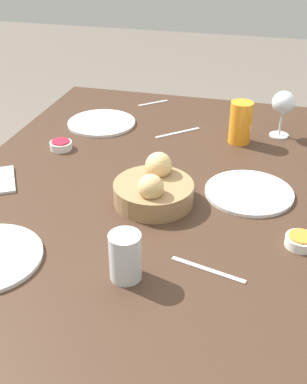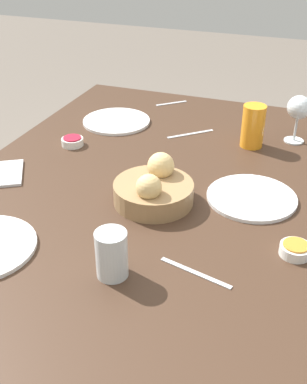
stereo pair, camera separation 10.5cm
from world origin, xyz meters
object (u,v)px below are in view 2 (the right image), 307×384
at_px(wine_glass, 299,109).
at_px(jam_bowl_berry, 72,141).
at_px(cell_phone, 9,173).
at_px(water_tumbler, 112,254).
at_px(spoon_coffee, 171,103).
at_px(plate_far_center, 252,197).
at_px(juice_glass, 253,126).
at_px(jam_bowl_honey, 295,250).
at_px(bread_basket, 154,189).
at_px(plate_near_left, 116,121).
at_px(fork_silver, 190,134).
at_px(knife_silver, 195,273).

distance_m(wine_glass, jam_bowl_berry, 0.73).
height_order(jam_bowl_berry, cell_phone, jam_bowl_berry).
distance_m(water_tumbler, spoon_coffee, 1.02).
distance_m(plate_far_center, jam_bowl_berry, 0.62).
xyz_separation_m(juice_glass, jam_bowl_honey, (0.53, 0.20, -0.05)).
bearing_deg(wine_glass, spoon_coffee, -111.27).
xyz_separation_m(water_tumbler, cell_phone, (-0.29, -0.46, -0.05)).
xyz_separation_m(water_tumbler, jam_bowl_honey, (-0.20, 0.35, -0.04)).
relative_size(juice_glass, spoon_coffee, 1.34).
distance_m(bread_basket, spoon_coffee, 0.72).
height_order(plate_far_center, cell_phone, plate_far_center).
relative_size(bread_basket, cell_phone, 1.25).
distance_m(plate_near_left, fork_silver, 0.27).
height_order(juice_glass, jam_bowl_honey, juice_glass).
height_order(water_tumbler, jam_bowl_honey, water_tumbler).
bearing_deg(plate_far_center, jam_bowl_honey, 33.55).
distance_m(plate_near_left, water_tumbler, 0.82).
relative_size(plate_far_center, cell_phone, 1.42).
bearing_deg(jam_bowl_berry, bread_basket, 57.94).
xyz_separation_m(spoon_coffee, cell_phone, (0.71, -0.26, 0.00)).
height_order(jam_bowl_berry, jam_bowl_honey, same).
bearing_deg(knife_silver, bread_basket, -142.68).
xyz_separation_m(bread_basket, knife_silver, (0.24, 0.18, -0.04)).
height_order(juice_glass, cell_phone, juice_glass).
bearing_deg(wine_glass, fork_silver, -79.25).
relative_size(jam_bowl_honey, cell_phone, 0.42).
distance_m(water_tumbler, jam_bowl_honey, 0.41).
xyz_separation_m(water_tumbler, fork_silver, (-0.75, -0.05, -0.05)).
relative_size(juice_glass, wine_glass, 0.87).
bearing_deg(spoon_coffee, water_tumbler, 11.55).
height_order(plate_near_left, spoon_coffee, plate_near_left).
height_order(bread_basket, water_tumbler, bread_basket).
xyz_separation_m(jam_bowl_berry, fork_silver, (-0.22, 0.33, -0.01)).
xyz_separation_m(jam_bowl_honey, cell_phone, (-0.09, -0.81, -0.01)).
xyz_separation_m(jam_bowl_berry, spoon_coffee, (-0.47, 0.18, -0.01)).
bearing_deg(cell_phone, jam_bowl_honey, 83.57).
bearing_deg(plate_far_center, juice_glass, -169.19).
relative_size(jam_bowl_berry, jam_bowl_honey, 1.00).
relative_size(bread_basket, jam_bowl_berry, 2.98).
distance_m(bread_basket, jam_bowl_berry, 0.43).
bearing_deg(jam_bowl_honey, knife_silver, -53.88).
bearing_deg(bread_basket, wine_glass, 149.28).
height_order(bread_basket, juice_glass, juice_glass).
height_order(juice_glass, fork_silver, juice_glass).
xyz_separation_m(juice_glass, spoon_coffee, (-0.27, -0.36, -0.07)).
xyz_separation_m(knife_silver, cell_phone, (-0.23, -0.62, 0.00)).
distance_m(bread_basket, jam_bowl_honey, 0.39).
bearing_deg(plate_near_left, cell_phone, -16.13).
bearing_deg(wine_glass, bread_basket, -30.72).
distance_m(juice_glass, cell_phone, 0.76).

